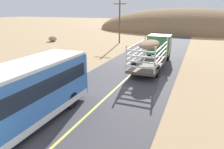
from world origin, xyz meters
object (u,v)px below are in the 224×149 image
object	(u,v)px
livestock_truck	(156,48)
boulder_mid_field	(53,39)
power_pole_mid	(120,20)
bus	(12,99)

from	to	relation	value
livestock_truck	boulder_mid_field	bearing A→B (deg)	156.17
livestock_truck	power_pole_mid	size ratio (longest dim) A/B	1.35
power_pole_mid	boulder_mid_field	world-z (taller)	power_pole_mid
livestock_truck	boulder_mid_field	distance (m)	22.90
bus	livestock_truck	bearing A→B (deg)	76.91
livestock_truck	power_pole_mid	distance (m)	15.17
bus	boulder_mid_field	world-z (taller)	bus
livestock_truck	bus	size ratio (longest dim) A/B	0.97
livestock_truck	boulder_mid_field	xyz separation A→B (m)	(-20.91, 9.24, -1.32)
livestock_truck	power_pole_mid	bearing A→B (deg)	125.72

